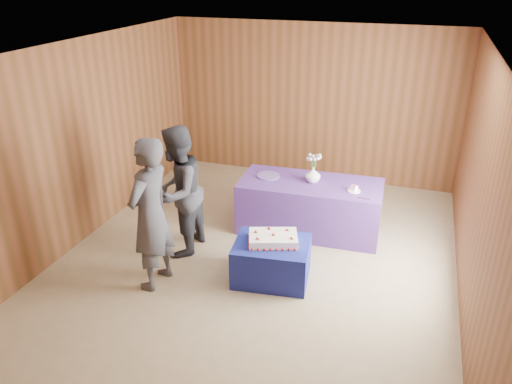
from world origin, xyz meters
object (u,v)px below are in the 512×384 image
at_px(sheet_cake, 273,238).
at_px(vase, 313,175).
at_px(guest_right, 178,192).
at_px(serving_table, 310,206).
at_px(guest_left, 150,215).
at_px(cake_table, 272,261).

bearing_deg(sheet_cake, vase, 64.40).
relative_size(vase, guest_right, 0.13).
height_order(serving_table, guest_left, guest_left).
bearing_deg(guest_right, vase, 126.89).
bearing_deg(guest_left, vase, 148.05).
xyz_separation_m(sheet_cake, guest_right, (-1.36, 0.22, 0.32)).
bearing_deg(serving_table, sheet_cake, -99.08).
height_order(cake_table, guest_left, guest_left).
bearing_deg(cake_table, guest_left, -164.97).
bearing_deg(guest_right, sheet_cake, 80.71).
relative_size(serving_table, guest_left, 1.07).
relative_size(guest_left, guest_right, 1.06).
bearing_deg(serving_table, cake_table, -99.23).
xyz_separation_m(vase, guest_right, (-1.53, -1.15, 0.02)).
xyz_separation_m(cake_table, guest_right, (-1.35, 0.25, 0.63)).
distance_m(vase, guest_right, 1.91).
bearing_deg(vase, sheet_cake, -97.08).
relative_size(cake_table, sheet_cake, 1.29).
xyz_separation_m(vase, guest_left, (-1.48, -1.93, 0.07)).
bearing_deg(vase, guest_right, -143.04).
height_order(cake_table, vase, vase).
distance_m(cake_table, guest_right, 1.51).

